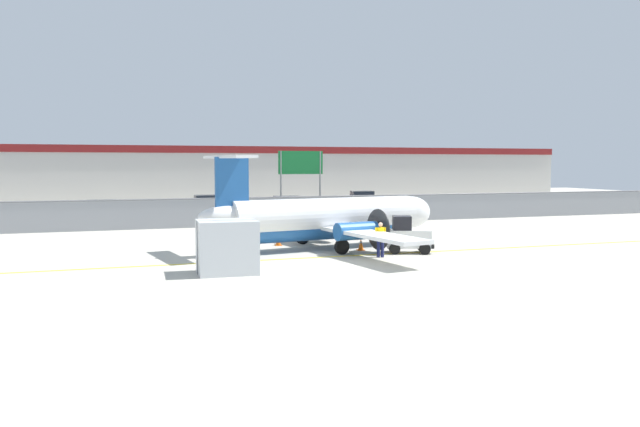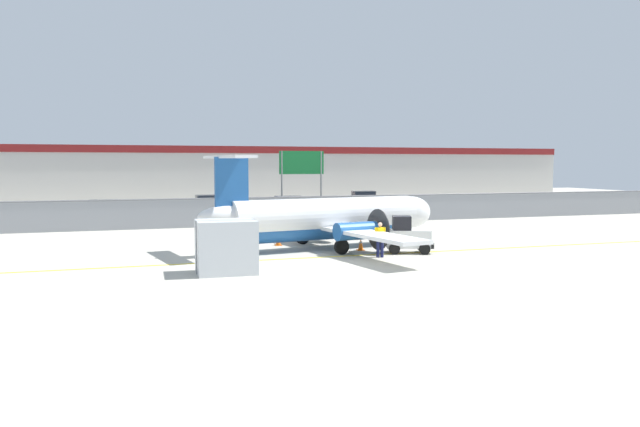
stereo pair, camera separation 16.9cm
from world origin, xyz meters
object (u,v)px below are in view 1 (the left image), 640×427
traffic_cone_near_right (361,244)px  parked_car_0 (100,210)px  baggage_tug (408,236)px  highway_sign (301,168)px  cargo_container (227,247)px  traffic_cone_near_left (278,240)px  commuter_airplane (330,218)px  parked_car_2 (286,205)px  parked_car_1 (206,204)px  ground_crew_worker (380,238)px  parked_car_3 (361,199)px

traffic_cone_near_right → parked_car_0: (-13.13, 21.29, 0.58)m
baggage_tug → highway_sign: highway_sign is taller
baggage_tug → parked_car_0: 27.38m
cargo_container → traffic_cone_near_left: size_ratio=3.88×
commuter_airplane → parked_car_2: bearing=71.3°
highway_sign → parked_car_0: bearing=162.8°
traffic_cone_near_left → highway_sign: 15.01m
baggage_tug → highway_sign: bearing=111.1°
parked_car_0 → parked_car_2: bearing=-176.1°
parked_car_0 → parked_car_1: size_ratio=1.00×
cargo_container → parked_car_0: size_ratio=0.59×
ground_crew_worker → cargo_container: 8.04m
commuter_airplane → highway_sign: bearing=69.3°
traffic_cone_near_right → highway_sign: highway_sign is taller
cargo_container → parked_car_1: bearing=85.8°
ground_crew_worker → commuter_airplane: bearing=-152.7°
traffic_cone_near_right → parked_car_1: (-4.21, 26.33, 0.58)m
parked_car_1 → ground_crew_worker: bearing=97.9°
ground_crew_worker → traffic_cone_near_left: ground_crew_worker is taller
traffic_cone_near_right → parked_car_2: parked_car_2 is taller
parked_car_1 → parked_car_3: size_ratio=0.96×
parked_car_1 → parked_car_2: 7.51m
cargo_container → baggage_tug: bearing=19.2°
traffic_cone_near_left → traffic_cone_near_right: bearing=-41.6°
cargo_container → highway_sign: (9.60, 21.20, 3.04)m
commuter_airplane → baggage_tug: size_ratio=6.25×
ground_crew_worker → cargo_container: (-7.80, -1.96, 0.15)m
cargo_container → parked_car_1: cargo_container is taller
parked_car_0 → parked_car_2: (15.27, 1.04, 0.00)m
parked_car_2 → highway_sign: highway_sign is taller
cargo_container → parked_car_3: (19.93, 33.94, -0.21)m
baggage_tug → highway_sign: size_ratio=0.47×
traffic_cone_near_right → baggage_tug: bearing=-40.0°
cargo_container → parked_car_2: (9.97, 26.84, -0.21)m
traffic_cone_near_left → parked_car_1: (-0.60, 23.13, 0.58)m
traffic_cone_near_left → highway_sign: (5.38, 13.48, 3.83)m
traffic_cone_near_right → parked_car_2: 22.44m
ground_crew_worker → parked_car_3: bearing=168.6°
ground_crew_worker → parked_car_1: 29.18m
baggage_tug → cargo_container: 10.16m
commuter_airplane → parked_car_0: (-11.86, 20.01, -0.71)m
commuter_airplane → traffic_cone_near_right: (1.27, -1.27, -1.29)m
traffic_cone_near_right → parked_car_1: bearing=99.1°
baggage_tug → traffic_cone_near_left: 7.33m
cargo_container → traffic_cone_near_left: cargo_container is taller
baggage_tug → commuter_airplane: bearing=158.5°
commuter_airplane → parked_car_0: bearing=111.1°
ground_crew_worker → cargo_container: size_ratio=0.68×
ground_crew_worker → parked_car_2: (2.17, 24.88, -0.06)m
commuter_airplane → cargo_container: commuter_airplane is taller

